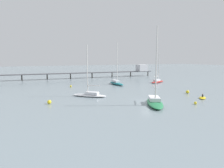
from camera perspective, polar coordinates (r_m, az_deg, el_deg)
ground_plane at (r=43.47m, az=9.92°, el=-4.90°), size 400.00×400.00×0.00m
pier at (r=96.14m, az=0.59°, el=3.94°), size 71.35×7.08×5.79m
sailboat_red at (r=76.41m, az=12.82°, el=0.87°), size 8.02×5.11×10.85m
sailboat_green at (r=40.77m, az=12.09°, el=-4.70°), size 7.26×10.17×15.20m
sailboat_white at (r=48.15m, az=-6.36°, el=-2.84°), size 8.09×7.27×12.24m
sailboat_teal at (r=68.95m, az=1.27°, el=0.49°), size 2.26×9.36×14.35m
dinghy_yellow at (r=50.15m, az=24.40°, el=-3.57°), size 3.25×3.00×1.14m
mooring_buoy_inner at (r=43.42m, az=22.70°, el=-5.01°), size 0.56×0.56×0.56m
mooring_buoy_far at (r=55.70m, az=20.73°, el=-2.10°), size 0.84×0.84×0.84m
mooring_buoy_outer at (r=42.26m, az=-17.45°, el=-4.93°), size 0.81×0.81×0.81m
mooring_buoy_mid at (r=64.52m, az=-11.69°, el=-0.62°), size 0.60×0.60×0.60m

